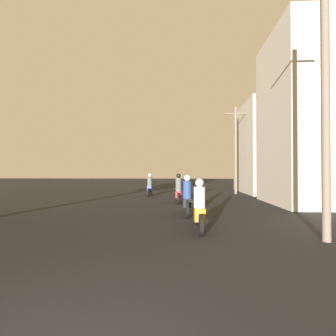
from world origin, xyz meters
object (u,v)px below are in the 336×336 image
object	(u,v)px
motorcycle_blue	(150,187)
utility_pole_far	(236,148)
building_right_far	(269,149)
utility_pole_near	(325,81)
motorcycle_red	(179,191)
building_right_near	(325,118)
motorcycle_orange	(199,209)
motorcycle_black	(187,199)

from	to	relation	value
motorcycle_blue	utility_pole_far	bearing A→B (deg)	9.59
building_right_far	utility_pole_near	size ratio (longest dim) A/B	0.94
motorcycle_red	building_right_near	distance (m)	8.36
building_right_near	motorcycle_orange	bearing A→B (deg)	-137.86
motorcycle_blue	building_right_near	bearing A→B (deg)	-31.66
motorcycle_orange	motorcycle_black	distance (m)	2.55
motorcycle_orange	building_right_near	bearing A→B (deg)	36.72
motorcycle_orange	building_right_near	size ratio (longest dim) A/B	0.23
motorcycle_blue	building_right_far	world-z (taller)	building_right_far
building_right_near	motorcycle_blue	bearing A→B (deg)	155.83
motorcycle_orange	building_right_near	world-z (taller)	building_right_near
motorcycle_black	building_right_near	size ratio (longest dim) A/B	0.22
motorcycle_orange	building_right_near	xyz separation A→B (m)	(6.75, 6.10, 3.80)
motorcycle_orange	utility_pole_near	world-z (taller)	utility_pole_near
motorcycle_red	building_right_far	world-z (taller)	building_right_far
motorcycle_red	building_right_far	bearing A→B (deg)	38.39
building_right_far	utility_pole_far	size ratio (longest dim) A/B	1.06
building_right_near	motorcycle_black	bearing A→B (deg)	-153.14
motorcycle_black	utility_pole_far	xyz separation A→B (m)	(3.80, 9.76, 2.81)
utility_pole_near	building_right_near	bearing A→B (deg)	62.32
utility_pole_near	motorcycle_black	bearing A→B (deg)	131.56
motorcycle_black	building_right_near	xyz separation A→B (m)	(7.06, 3.57, 3.77)
motorcycle_orange	motorcycle_red	size ratio (longest dim) A/B	1.08
building_right_near	utility_pole_near	distance (m)	8.20
motorcycle_orange	utility_pole_near	bearing A→B (deg)	-26.58
motorcycle_black	utility_pole_far	distance (m)	10.84
motorcycle_black	motorcycle_blue	size ratio (longest dim) A/B	0.95
motorcycle_black	motorcycle_red	world-z (taller)	motorcycle_red
motorcycle_red	building_right_near	size ratio (longest dim) A/B	0.22
building_right_far	utility_pole_near	world-z (taller)	utility_pole_near
motorcycle_blue	building_right_near	world-z (taller)	building_right_near
motorcycle_red	utility_pole_near	bearing A→B (deg)	-70.82
building_right_far	motorcycle_orange	bearing A→B (deg)	-115.25
motorcycle_black	motorcycle_blue	world-z (taller)	motorcycle_black
motorcycle_black	motorcycle_red	bearing A→B (deg)	89.32
motorcycle_blue	motorcycle_orange	bearing A→B (deg)	-82.59
motorcycle_orange	motorcycle_red	xyz separation A→B (m)	(-0.71, 6.50, 0.03)
utility_pole_near	motorcycle_blue	bearing A→B (deg)	116.36
motorcycle_red	building_right_far	xyz separation A→B (m)	(7.10, 7.04, 2.83)
building_right_near	utility_pole_far	size ratio (longest dim) A/B	1.34
motorcycle_blue	utility_pole_far	world-z (taller)	utility_pole_far
motorcycle_blue	utility_pole_near	xyz separation A→B (m)	(5.70, -11.51, 3.23)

